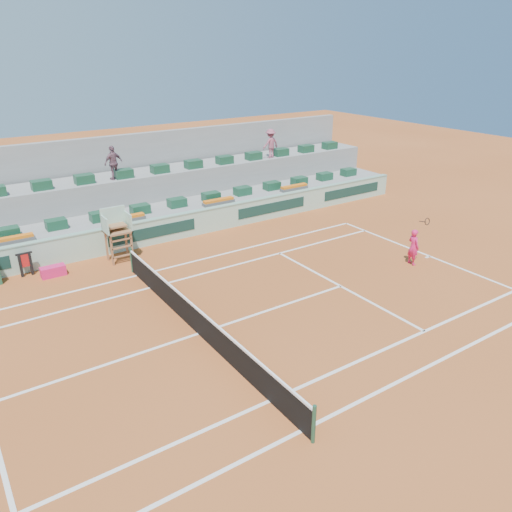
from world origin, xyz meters
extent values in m
plane|color=#9C491E|center=(0.00, 0.00, 0.00)|extent=(90.00, 90.00, 0.00)
cube|color=gray|center=(0.00, 10.70, 0.60)|extent=(36.00, 4.00, 1.20)
cube|color=gray|center=(0.00, 12.30, 1.30)|extent=(36.00, 2.40, 2.60)
cube|color=gray|center=(0.00, 13.90, 2.20)|extent=(36.00, 0.40, 4.40)
cube|color=#E81E64|center=(-2.89, 7.39, 0.22)|extent=(0.99, 0.44, 0.44)
imported|color=#754E5C|center=(1.52, 11.61, 3.45)|extent=(1.07, 0.65, 1.70)
imported|color=#9C4E62|center=(11.13, 11.56, 3.46)|extent=(1.17, 0.76, 1.71)
cube|color=white|center=(11.88, 0.00, 0.01)|extent=(0.12, 10.97, 0.01)
cube|color=white|center=(0.00, -5.49, 0.01)|extent=(23.77, 0.12, 0.01)
cube|color=white|center=(0.00, 5.49, 0.01)|extent=(23.77, 0.12, 0.01)
cube|color=white|center=(0.00, -4.12, 0.01)|extent=(23.77, 0.12, 0.01)
cube|color=white|center=(0.00, 4.12, 0.01)|extent=(23.77, 0.12, 0.01)
cube|color=white|center=(6.40, 0.00, 0.01)|extent=(0.12, 8.23, 0.01)
cube|color=white|center=(0.00, 0.00, 0.01)|extent=(12.80, 0.12, 0.01)
cube|color=white|center=(11.73, 0.00, 0.01)|extent=(0.30, 0.12, 0.01)
cube|color=black|center=(0.00, 0.00, 0.46)|extent=(0.03, 11.87, 0.92)
cube|color=white|center=(0.00, 0.00, 0.95)|extent=(0.06, 11.87, 0.07)
cylinder|color=#1E472F|center=(0.00, -5.94, 0.55)|extent=(0.10, 0.10, 1.10)
cylinder|color=#1E472F|center=(0.00, 5.94, 0.55)|extent=(0.10, 0.10, 1.10)
cube|color=#A2CCB4|center=(0.00, 8.50, 0.60)|extent=(36.00, 0.30, 1.20)
cube|color=#7CA691|center=(0.00, 8.50, 1.23)|extent=(36.00, 0.34, 0.06)
cube|color=#13352F|center=(2.00, 8.34, 0.65)|extent=(4.40, 0.02, 0.56)
cube|color=#13352F|center=(9.00, 8.34, 0.65)|extent=(4.40, 0.02, 0.56)
cube|color=#13352F|center=(15.00, 8.34, 0.65)|extent=(4.40, 0.02, 0.56)
cube|color=brown|center=(-0.45, 7.05, 0.68)|extent=(0.08, 0.08, 1.35)
cube|color=brown|center=(0.45, 7.05, 0.68)|extent=(0.08, 0.08, 1.35)
cube|color=brown|center=(-0.45, 7.75, 0.68)|extent=(0.08, 0.08, 1.35)
cube|color=brown|center=(0.45, 7.75, 0.68)|extent=(0.08, 0.08, 1.35)
cube|color=brown|center=(0.00, 7.40, 1.39)|extent=(1.10, 0.90, 0.08)
cube|color=#A2CCB4|center=(0.00, 7.78, 1.90)|extent=(1.10, 0.08, 1.00)
cube|color=#A2CCB4|center=(-0.52, 7.40, 1.75)|extent=(0.06, 0.90, 0.80)
cube|color=#A2CCB4|center=(0.52, 7.40, 1.75)|extent=(0.06, 0.90, 0.80)
cube|color=brown|center=(0.00, 7.50, 1.63)|extent=(0.80, 0.60, 0.08)
cube|color=brown|center=(0.00, 7.05, 0.35)|extent=(0.90, 0.08, 0.06)
cube|color=brown|center=(0.00, 7.05, 0.75)|extent=(0.90, 0.08, 0.06)
cube|color=brown|center=(0.00, 7.05, 1.10)|extent=(0.90, 0.08, 0.06)
cube|color=#17452C|center=(-4.00, 9.80, 1.42)|extent=(0.90, 0.60, 0.44)
cube|color=#17452C|center=(-2.00, 9.80, 1.42)|extent=(0.90, 0.60, 0.44)
cube|color=#17452C|center=(0.00, 9.80, 1.42)|extent=(0.90, 0.60, 0.44)
cube|color=#17452C|center=(2.00, 9.80, 1.42)|extent=(0.90, 0.60, 0.44)
cube|color=#17452C|center=(4.00, 9.80, 1.42)|extent=(0.90, 0.60, 0.44)
cube|color=#17452C|center=(6.00, 9.80, 1.42)|extent=(0.90, 0.60, 0.44)
cube|color=#17452C|center=(8.00, 9.80, 1.42)|extent=(0.90, 0.60, 0.44)
cube|color=#17452C|center=(10.00, 9.80, 1.42)|extent=(0.90, 0.60, 0.44)
cube|color=#17452C|center=(12.00, 9.80, 1.42)|extent=(0.90, 0.60, 0.44)
cube|color=#17452C|center=(14.00, 9.80, 1.42)|extent=(0.90, 0.60, 0.44)
cube|color=#17452C|center=(16.00, 9.80, 1.42)|extent=(0.90, 0.60, 0.44)
cube|color=#17452C|center=(-2.00, 11.70, 2.82)|extent=(0.90, 0.60, 0.44)
cube|color=#17452C|center=(0.00, 11.70, 2.82)|extent=(0.90, 0.60, 0.44)
cube|color=#17452C|center=(2.00, 11.70, 2.82)|extent=(0.90, 0.60, 0.44)
cube|color=#17452C|center=(4.00, 11.70, 2.82)|extent=(0.90, 0.60, 0.44)
cube|color=#17452C|center=(6.00, 11.70, 2.82)|extent=(0.90, 0.60, 0.44)
cube|color=#17452C|center=(8.00, 11.70, 2.82)|extent=(0.90, 0.60, 0.44)
cube|color=#17452C|center=(10.00, 11.70, 2.82)|extent=(0.90, 0.60, 0.44)
cube|color=#17452C|center=(12.00, 11.70, 2.82)|extent=(0.90, 0.60, 0.44)
cube|color=#17452C|center=(14.00, 11.70, 2.82)|extent=(0.90, 0.60, 0.44)
cube|color=#17452C|center=(16.00, 11.70, 2.82)|extent=(0.90, 0.60, 0.44)
cube|color=#535353|center=(-4.00, 9.00, 1.28)|extent=(1.80, 0.36, 0.16)
cube|color=orange|center=(-4.00, 9.00, 1.42)|extent=(1.70, 0.32, 0.12)
cube|color=#535353|center=(1.00, 9.00, 1.28)|extent=(1.80, 0.36, 0.16)
cube|color=orange|center=(1.00, 9.00, 1.42)|extent=(1.70, 0.32, 0.12)
cube|color=#535353|center=(6.00, 9.00, 1.28)|extent=(1.80, 0.36, 0.16)
cube|color=orange|center=(6.00, 9.00, 1.42)|extent=(1.70, 0.32, 0.12)
cube|color=#535353|center=(11.00, 9.00, 1.28)|extent=(1.80, 0.36, 0.16)
cube|color=orange|center=(11.00, 9.00, 1.42)|extent=(1.70, 0.32, 0.12)
cube|color=black|center=(-3.98, 8.03, 0.50)|extent=(0.11, 0.11, 1.00)
cube|color=black|center=(-3.58, 8.03, 0.50)|extent=(0.11, 0.11, 1.00)
cube|color=black|center=(-3.78, 8.03, 1.00)|extent=(0.65, 0.09, 0.06)
cube|color=red|center=(-3.78, 8.01, 0.70)|extent=(0.48, 0.04, 0.56)
imported|color=#E81E64|center=(10.50, -0.09, 0.80)|extent=(0.45, 0.63, 1.61)
cylinder|color=black|center=(10.50, -0.39, 2.05)|extent=(0.03, 0.35, 0.09)
torus|color=black|center=(10.50, -0.61, 2.12)|extent=(0.31, 0.08, 0.31)
camera|label=1|loc=(-6.37, -12.95, 8.89)|focal=35.00mm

